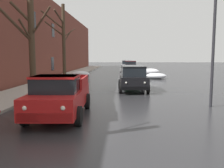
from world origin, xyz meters
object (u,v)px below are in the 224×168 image
object	(u,v)px
pickup_truck_red_approaching_near_lane	(60,96)
suv_black_parked_kerbside_close	(133,77)
sedan_grey_parked_far_down_block	(128,71)
bare_tree_mid_block	(63,41)
suv_silver_at_far_intersection	(127,65)
bare_tree_second_along_sidewalk	(30,35)
street_lamp_post	(214,43)
suv_maroon_queued_behind_truck	(131,66)
sedan_green_parked_kerbside_mid	(132,74)

from	to	relation	value
pickup_truck_red_approaching_near_lane	suv_black_parked_kerbside_close	bearing A→B (deg)	66.80
pickup_truck_red_approaching_near_lane	sedan_grey_parked_far_down_block	xyz separation A→B (m)	(3.33, 19.72, -0.13)
bare_tree_mid_block	suv_silver_at_far_intersection	distance (m)	22.21
pickup_truck_red_approaching_near_lane	suv_black_parked_kerbside_close	size ratio (longest dim) A/B	1.09
pickup_truck_red_approaching_near_lane	suv_silver_at_far_intersection	size ratio (longest dim) A/B	1.08
bare_tree_second_along_sidewalk	suv_silver_at_far_intersection	bearing A→B (deg)	78.12
bare_tree_second_along_sidewalk	sedan_grey_parked_far_down_block	size ratio (longest dim) A/B	1.71
suv_black_parked_kerbside_close	street_lamp_post	bearing A→B (deg)	-56.97
suv_maroon_queued_behind_truck	sedan_grey_parked_far_down_block	bearing A→B (deg)	-93.97
sedan_green_parked_kerbside_mid	suv_maroon_queued_behind_truck	distance (m)	12.58
sedan_grey_parked_far_down_block	bare_tree_second_along_sidewalk	bearing A→B (deg)	-111.11
suv_silver_at_far_intersection	street_lamp_post	distance (m)	31.07
suv_black_parked_kerbside_close	suv_silver_at_far_intersection	world-z (taller)	same
street_lamp_post	suv_black_parked_kerbside_close	bearing A→B (deg)	123.03
street_lamp_post	bare_tree_second_along_sidewalk	bearing A→B (deg)	168.98
suv_maroon_queued_behind_truck	street_lamp_post	world-z (taller)	street_lamp_post
suv_black_parked_kerbside_close	sedan_green_parked_kerbside_mid	world-z (taller)	suv_black_parked_kerbside_close
bare_tree_second_along_sidewalk	bare_tree_mid_block	world-z (taller)	bare_tree_second_along_sidewalk
suv_black_parked_kerbside_close	pickup_truck_red_approaching_near_lane	bearing A→B (deg)	-113.20
pickup_truck_red_approaching_near_lane	suv_black_parked_kerbside_close	distance (m)	8.49
suv_silver_at_far_intersection	street_lamp_post	xyz separation A→B (m)	(3.60, -30.79, 2.15)
bare_tree_mid_block	street_lamp_post	distance (m)	13.72
bare_tree_mid_block	suv_black_parked_kerbside_close	bearing A→B (deg)	-33.55
bare_tree_mid_block	pickup_truck_red_approaching_near_lane	bearing A→B (deg)	-76.88
bare_tree_second_along_sidewalk	street_lamp_post	world-z (taller)	bare_tree_second_along_sidewalk
suv_silver_at_far_intersection	suv_maroon_queued_behind_truck	bearing A→B (deg)	-86.28
suv_silver_at_far_intersection	sedan_grey_parked_far_down_block	bearing A→B (deg)	-90.22
suv_black_parked_kerbside_close	suv_silver_at_far_intersection	xyz separation A→B (m)	(0.03, 25.20, 0.00)
sedan_green_parked_kerbside_mid	suv_maroon_queued_behind_truck	world-z (taller)	suv_maroon_queued_behind_truck
sedan_grey_parked_far_down_block	street_lamp_post	xyz separation A→B (m)	(3.65, -17.50, 2.39)
sedan_green_parked_kerbside_mid	sedan_grey_parked_far_down_block	world-z (taller)	same
sedan_grey_parked_far_down_block	suv_maroon_queued_behind_truck	bearing A→B (deg)	86.03
bare_tree_mid_block	street_lamp_post	world-z (taller)	bare_tree_mid_block
bare_tree_second_along_sidewalk	street_lamp_post	size ratio (longest dim) A/B	1.30
bare_tree_second_along_sidewalk	suv_black_parked_kerbside_close	distance (m)	7.60
sedan_green_parked_kerbside_mid	suv_silver_at_far_intersection	xyz separation A→B (m)	(-0.16, 19.06, 0.24)
sedan_grey_parked_far_down_block	suv_maroon_queued_behind_truck	world-z (taller)	suv_maroon_queued_behind_truck
suv_silver_at_far_intersection	pickup_truck_red_approaching_near_lane	bearing A→B (deg)	-95.84
pickup_truck_red_approaching_near_lane	sedan_green_parked_kerbside_mid	distance (m)	14.39
bare_tree_second_along_sidewalk	pickup_truck_red_approaching_near_lane	world-z (taller)	bare_tree_second_along_sidewalk
suv_black_parked_kerbside_close	sedan_green_parked_kerbside_mid	xyz separation A→B (m)	(0.19, 6.14, -0.24)
bare_tree_second_along_sidewalk	sedan_grey_parked_far_down_block	world-z (taller)	bare_tree_second_along_sidewalk
sedan_green_parked_kerbside_mid	suv_maroon_queued_behind_truck	bearing A→B (deg)	88.81
sedan_green_parked_kerbside_mid	bare_tree_mid_block	bearing A→B (deg)	-161.64
suv_black_parked_kerbside_close	suv_maroon_queued_behind_truck	world-z (taller)	same
bare_tree_mid_block	suv_maroon_queued_behind_truck	world-z (taller)	bare_tree_mid_block
bare_tree_mid_block	suv_maroon_queued_behind_truck	xyz separation A→B (m)	(6.56, 14.67, -2.86)
suv_maroon_queued_behind_truck	bare_tree_mid_block	bearing A→B (deg)	-114.10
suv_black_parked_kerbside_close	sedan_grey_parked_far_down_block	size ratio (longest dim) A/B	1.08
bare_tree_mid_block	sedan_grey_parked_far_down_block	xyz separation A→B (m)	(6.09, 7.87, -3.09)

